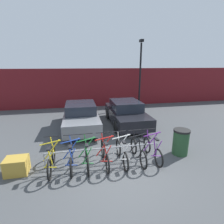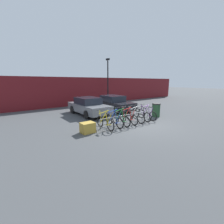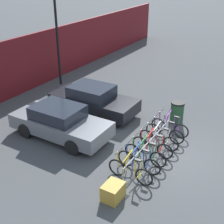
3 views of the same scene
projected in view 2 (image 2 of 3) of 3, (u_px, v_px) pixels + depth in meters
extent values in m
plane|color=#424447|center=(139.00, 124.00, 9.53)|extent=(120.00, 120.00, 0.00)
cube|color=maroon|center=(76.00, 92.00, 16.62)|extent=(36.00, 0.16, 3.13)
cylinder|color=gray|center=(127.00, 115.00, 9.66)|extent=(4.12, 0.04, 0.04)
cylinder|color=gray|center=(100.00, 124.00, 8.49)|extent=(0.04, 0.04, 0.55)
cylinder|color=gray|center=(147.00, 115.00, 10.93)|extent=(0.04, 0.04, 0.55)
torus|color=black|center=(111.00, 125.00, 8.10)|extent=(0.06, 0.66, 0.66)
torus|color=black|center=(100.00, 121.00, 8.92)|extent=(0.06, 0.66, 0.66)
cylinder|color=yellow|center=(103.00, 117.00, 8.57)|extent=(0.60, 0.04, 0.76)
cylinder|color=yellow|center=(104.00, 112.00, 8.46)|extent=(0.68, 0.04, 0.16)
cylinder|color=yellow|center=(107.00, 119.00, 8.32)|extent=(0.14, 0.04, 0.63)
cylinder|color=yellow|center=(109.00, 120.00, 8.16)|extent=(0.32, 0.03, 0.58)
cylinder|color=yellow|center=(108.00, 125.00, 8.26)|extent=(0.40, 0.03, 0.08)
cylinder|color=yellow|center=(100.00, 116.00, 8.81)|extent=(0.12, 0.04, 0.69)
cylinder|color=black|center=(101.00, 110.00, 8.71)|extent=(0.52, 0.03, 0.03)
cube|color=black|center=(108.00, 114.00, 8.18)|extent=(0.10, 0.22, 0.05)
torus|color=black|center=(120.00, 123.00, 8.49)|extent=(0.06, 0.66, 0.66)
torus|color=black|center=(109.00, 120.00, 9.31)|extent=(0.06, 0.66, 0.66)
cylinder|color=#284CB7|center=(112.00, 116.00, 8.96)|extent=(0.60, 0.04, 0.76)
cylinder|color=#284CB7|center=(113.00, 111.00, 8.85)|extent=(0.68, 0.04, 0.16)
cylinder|color=#284CB7|center=(116.00, 118.00, 8.71)|extent=(0.14, 0.04, 0.63)
cylinder|color=#284CB7|center=(118.00, 118.00, 8.55)|extent=(0.32, 0.03, 0.58)
cylinder|color=#284CB7|center=(118.00, 123.00, 8.65)|extent=(0.40, 0.03, 0.08)
cylinder|color=#284CB7|center=(109.00, 114.00, 9.20)|extent=(0.12, 0.04, 0.69)
cylinder|color=black|center=(110.00, 109.00, 9.10)|extent=(0.52, 0.03, 0.03)
cube|color=black|center=(117.00, 112.00, 8.57)|extent=(0.10, 0.22, 0.05)
torus|color=black|center=(127.00, 122.00, 8.80)|extent=(0.06, 0.66, 0.66)
torus|color=black|center=(115.00, 118.00, 9.62)|extent=(0.06, 0.66, 0.66)
cylinder|color=#288438|center=(119.00, 115.00, 9.27)|extent=(0.60, 0.04, 0.76)
cylinder|color=#288438|center=(120.00, 110.00, 9.16)|extent=(0.68, 0.04, 0.16)
cylinder|color=#288438|center=(123.00, 116.00, 9.02)|extent=(0.14, 0.04, 0.63)
cylinder|color=#288438|center=(125.00, 117.00, 8.86)|extent=(0.32, 0.03, 0.58)
cylinder|color=#288438|center=(124.00, 122.00, 8.96)|extent=(0.40, 0.03, 0.08)
cylinder|color=#288438|center=(116.00, 113.00, 9.52)|extent=(0.12, 0.04, 0.69)
cylinder|color=black|center=(116.00, 108.00, 9.41)|extent=(0.52, 0.03, 0.03)
cube|color=black|center=(124.00, 111.00, 8.88)|extent=(0.10, 0.22, 0.05)
torus|color=black|center=(134.00, 120.00, 9.18)|extent=(0.06, 0.66, 0.66)
torus|color=black|center=(123.00, 117.00, 10.00)|extent=(0.06, 0.66, 0.66)
cylinder|color=red|center=(127.00, 113.00, 9.65)|extent=(0.60, 0.04, 0.76)
cylinder|color=red|center=(127.00, 109.00, 9.54)|extent=(0.68, 0.04, 0.16)
cylinder|color=red|center=(130.00, 115.00, 9.40)|extent=(0.14, 0.04, 0.63)
cylinder|color=red|center=(133.00, 115.00, 9.24)|extent=(0.32, 0.03, 0.58)
cylinder|color=red|center=(132.00, 120.00, 9.34)|extent=(0.40, 0.03, 0.08)
cylinder|color=red|center=(123.00, 112.00, 9.89)|extent=(0.12, 0.04, 0.69)
cylinder|color=black|center=(124.00, 107.00, 9.79)|extent=(0.52, 0.03, 0.03)
cube|color=black|center=(132.00, 110.00, 9.26)|extent=(0.10, 0.22, 0.05)
torus|color=black|center=(141.00, 119.00, 9.54)|extent=(0.06, 0.66, 0.66)
torus|color=black|center=(130.00, 116.00, 10.36)|extent=(0.06, 0.66, 0.66)
cylinder|color=silver|center=(133.00, 112.00, 10.01)|extent=(0.60, 0.04, 0.76)
cylinder|color=silver|center=(134.00, 108.00, 9.91)|extent=(0.68, 0.04, 0.16)
cylinder|color=silver|center=(137.00, 114.00, 9.76)|extent=(0.14, 0.04, 0.63)
cylinder|color=silver|center=(139.00, 114.00, 9.60)|extent=(0.32, 0.03, 0.58)
cylinder|color=silver|center=(139.00, 118.00, 9.70)|extent=(0.40, 0.03, 0.08)
cylinder|color=silver|center=(130.00, 111.00, 10.26)|extent=(0.12, 0.04, 0.69)
cylinder|color=black|center=(131.00, 106.00, 10.15)|extent=(0.52, 0.03, 0.03)
cube|color=black|center=(138.00, 109.00, 9.62)|extent=(0.10, 0.22, 0.05)
torus|color=black|center=(147.00, 117.00, 9.92)|extent=(0.06, 0.66, 0.66)
torus|color=black|center=(136.00, 115.00, 10.73)|extent=(0.06, 0.66, 0.66)
cylinder|color=black|center=(140.00, 111.00, 10.38)|extent=(0.60, 0.04, 0.76)
cylinder|color=black|center=(141.00, 107.00, 10.28)|extent=(0.68, 0.04, 0.16)
cylinder|color=black|center=(144.00, 113.00, 10.13)|extent=(0.14, 0.04, 0.63)
cylinder|color=black|center=(146.00, 113.00, 9.97)|extent=(0.32, 0.03, 0.58)
cylinder|color=black|center=(145.00, 117.00, 10.08)|extent=(0.40, 0.03, 0.08)
cylinder|color=black|center=(136.00, 110.00, 10.63)|extent=(0.12, 0.04, 0.69)
cylinder|color=black|center=(137.00, 105.00, 10.53)|extent=(0.52, 0.03, 0.03)
cube|color=black|center=(145.00, 108.00, 9.99)|extent=(0.10, 0.22, 0.05)
torus|color=black|center=(153.00, 116.00, 10.25)|extent=(0.06, 0.66, 0.66)
torus|color=black|center=(141.00, 114.00, 11.07)|extent=(0.06, 0.66, 0.66)
cylinder|color=#752D99|center=(145.00, 110.00, 10.72)|extent=(0.60, 0.04, 0.76)
cylinder|color=#752D99|center=(146.00, 106.00, 10.61)|extent=(0.68, 0.04, 0.16)
cylinder|color=#752D99|center=(149.00, 112.00, 10.47)|extent=(0.14, 0.04, 0.63)
cylinder|color=#752D99|center=(151.00, 112.00, 10.31)|extent=(0.32, 0.03, 0.58)
cylinder|color=#752D99|center=(150.00, 116.00, 10.41)|extent=(0.40, 0.03, 0.08)
cylinder|color=#752D99|center=(142.00, 109.00, 10.97)|extent=(0.12, 0.04, 0.69)
cylinder|color=black|center=(142.00, 104.00, 10.86)|extent=(0.52, 0.03, 0.03)
cube|color=black|center=(150.00, 107.00, 10.33)|extent=(0.10, 0.22, 0.05)
cube|color=slate|center=(89.00, 108.00, 12.17)|extent=(1.80, 4.35, 0.62)
cube|color=#1E232D|center=(88.00, 101.00, 12.15)|extent=(1.58, 2.00, 0.52)
cylinder|color=black|center=(73.00, 110.00, 12.70)|extent=(0.20, 0.64, 0.64)
cylinder|color=black|center=(90.00, 107.00, 13.71)|extent=(0.20, 0.64, 0.64)
cylinder|color=black|center=(87.00, 115.00, 10.73)|extent=(0.20, 0.64, 0.64)
cylinder|color=black|center=(106.00, 112.00, 11.75)|extent=(0.20, 0.64, 0.64)
cube|color=black|center=(113.00, 105.00, 13.81)|extent=(1.80, 4.32, 0.62)
cube|color=#1E232D|center=(113.00, 98.00, 13.78)|extent=(1.58, 1.99, 0.52)
cylinder|color=black|center=(98.00, 106.00, 14.33)|extent=(0.20, 0.64, 0.64)
cylinder|color=black|center=(112.00, 105.00, 15.34)|extent=(0.20, 0.64, 0.64)
cylinder|color=black|center=(115.00, 110.00, 12.37)|extent=(0.20, 0.64, 0.64)
cylinder|color=black|center=(130.00, 108.00, 13.39)|extent=(0.20, 0.64, 0.64)
cylinder|color=black|center=(108.00, 83.00, 17.83)|extent=(0.14, 0.14, 5.03)
cube|color=black|center=(108.00, 59.00, 17.29)|extent=(0.24, 0.44, 0.20)
cylinder|color=#234728|center=(156.00, 110.00, 11.49)|extent=(0.60, 0.60, 0.95)
cylinder|color=black|center=(156.00, 104.00, 11.38)|extent=(0.63, 0.63, 0.08)
cube|color=#B28C33|center=(88.00, 128.00, 7.89)|extent=(0.70, 0.56, 0.55)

